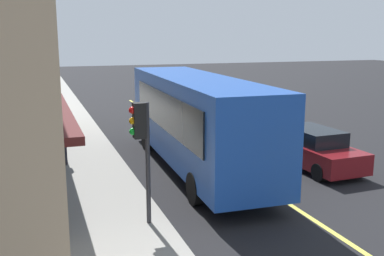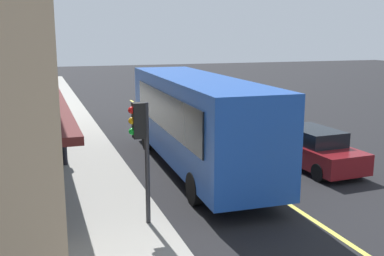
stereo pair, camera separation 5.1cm
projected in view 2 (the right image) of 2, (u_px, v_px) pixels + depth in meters
name	position (u px, v px, depth m)	size (l,w,h in m)	color
ground	(218.00, 158.00, 18.76)	(120.00, 120.00, 0.00)	black
sidewalk	(89.00, 168.00, 17.04)	(80.00, 2.81, 0.15)	#9E9B93
lane_centre_stripe	(218.00, 158.00, 18.76)	(36.00, 0.16, 0.01)	#D8D14C
bus	(195.00, 117.00, 16.82)	(11.21, 2.90, 3.50)	#1E4CAD
traffic_light	(141.00, 135.00, 11.38)	(0.30, 0.52, 3.20)	#2D2D33
car_white	(194.00, 104.00, 28.38)	(4.39, 2.03, 1.52)	white
car_maroon	(314.00, 149.00, 17.18)	(4.37, 1.99, 1.52)	maroon
pedestrian_mid_block	(64.00, 138.00, 17.01)	(0.34, 0.34, 1.75)	black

